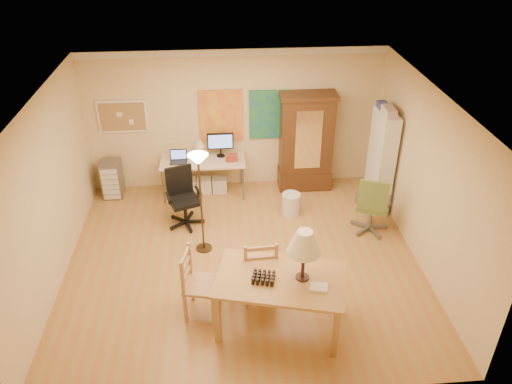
{
  "coord_description": "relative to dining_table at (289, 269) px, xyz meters",
  "views": [
    {
      "loc": [
        -0.3,
        -6.22,
        5.03
      ],
      "look_at": [
        0.23,
        0.3,
        1.08
      ],
      "focal_mm": 35.0,
      "sensor_mm": 36.0,
      "label": 1
    }
  ],
  "objects": [
    {
      "name": "wastebin",
      "position": [
        0.44,
        2.69,
        -0.77
      ],
      "size": [
        0.33,
        0.33,
        0.41
      ],
      "primitive_type": "cylinder",
      "color": "silver",
      "rests_on": "floor"
    },
    {
      "name": "drawer_cart",
      "position": [
        -2.86,
        3.61,
        -0.61
      ],
      "size": [
        0.36,
        0.43,
        0.72
      ],
      "color": "slate",
      "rests_on": "floor"
    },
    {
      "name": "dining_table",
      "position": [
        0.0,
        0.0,
        0.0
      ],
      "size": [
        1.83,
        1.35,
        1.54
      ],
      "color": "olive",
      "rests_on": "floor"
    },
    {
      "name": "ladder_chair_left",
      "position": [
        -1.16,
        0.35,
        -0.5
      ],
      "size": [
        0.54,
        0.55,
        1.02
      ],
      "color": "#9E7548",
      "rests_on": "floor"
    },
    {
      "name": "corkboard",
      "position": [
        -2.55,
        3.88,
        0.53
      ],
      "size": [
        0.9,
        0.04,
        0.62
      ],
      "primitive_type": "cube",
      "color": "tan",
      "rests_on": "floor"
    },
    {
      "name": "art_panel_left",
      "position": [
        -0.75,
        3.88,
        0.48
      ],
      "size": [
        0.8,
        0.04,
        1.0
      ],
      "primitive_type": "cube",
      "color": "yellow",
      "rests_on": "floor"
    },
    {
      "name": "ladder_chair_back",
      "position": [
        -0.32,
        0.58,
        -0.49
      ],
      "size": [
        0.51,
        0.49,
        1.04
      ],
      "color": "#9E7548",
      "rests_on": "floor"
    },
    {
      "name": "torchiere_lamp",
      "position": [
        -1.13,
        1.77,
        0.41
      ],
      "size": [
        0.31,
        0.31,
        1.72
      ],
      "color": "#3D2E18",
      "rests_on": "floor"
    },
    {
      "name": "art_panel_right",
      "position": [
        0.15,
        3.88,
        0.48
      ],
      "size": [
        0.75,
        0.04,
        0.95
      ],
      "primitive_type": "cube",
      "color": "#216587",
      "rests_on": "floor"
    },
    {
      "name": "floor",
      "position": [
        -0.5,
        1.41,
        -0.97
      ],
      "size": [
        5.5,
        5.5,
        0.0
      ],
      "primitive_type": "plane",
      "color": "#AE763D",
      "rests_on": "ground"
    },
    {
      "name": "office_chair_black",
      "position": [
        -1.46,
        2.54,
        -0.69
      ],
      "size": [
        0.64,
        0.64,
        1.05
      ],
      "color": "black",
      "rests_on": "floor"
    },
    {
      "name": "computer_desk",
      "position": [
        -1.1,
        3.57,
        -0.54
      ],
      "size": [
        1.58,
        0.69,
        1.19
      ],
      "color": "beige",
      "rests_on": "floor"
    },
    {
      "name": "armoire",
      "position": [
        0.83,
        3.65,
        -0.14
      ],
      "size": [
        1.04,
        0.5,
        1.92
      ],
      "color": "#36240E",
      "rests_on": "floor"
    },
    {
      "name": "office_chair_green",
      "position": [
        1.71,
        2.05,
        -0.68
      ],
      "size": [
        0.67,
        0.67,
        1.08
      ],
      "color": "slate",
      "rests_on": "floor"
    },
    {
      "name": "crown_molding",
      "position": [
        -0.5,
        3.87,
        1.67
      ],
      "size": [
        5.5,
        0.08,
        0.12
      ],
      "primitive_type": "cube",
      "color": "white",
      "rests_on": "floor"
    },
    {
      "name": "bookshelf",
      "position": [
        2.05,
        2.86,
        -0.05
      ],
      "size": [
        0.28,
        0.74,
        1.85
      ],
      "color": "white",
      "rests_on": "floor"
    }
  ]
}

